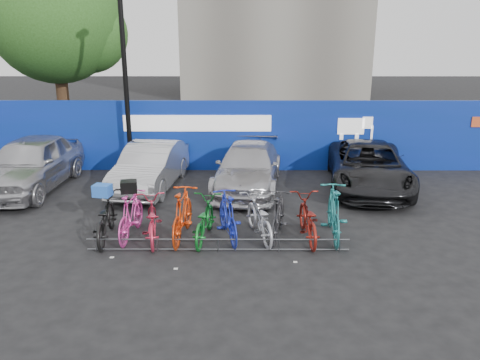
{
  "coord_description": "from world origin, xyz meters",
  "views": [
    {
      "loc": [
        0.5,
        -9.75,
        4.35
      ],
      "look_at": [
        0.46,
        2.0,
        0.82
      ],
      "focal_mm": 35.0,
      "sensor_mm": 36.0,
      "label": 1
    }
  ],
  "objects_px": {
    "car_1": "(151,166)",
    "bike_6": "(259,218)",
    "bike_0": "(105,218)",
    "lamppost": "(125,75)",
    "car_2": "(248,167)",
    "bike_3": "(182,214)",
    "car_0": "(30,163)",
    "bike_7": "(278,216)",
    "bike_rack": "(218,244)",
    "bike_9": "(334,213)",
    "car_3": "(368,166)",
    "bike_4": "(204,220)",
    "bike_8": "(307,219)",
    "bike_1": "(131,215)",
    "bike_2": "(151,220)",
    "bike_5": "(228,216)",
    "tree": "(61,21)"
  },
  "relations": [
    {
      "from": "bike_5",
      "to": "bike_9",
      "type": "xyz_separation_m",
      "value": [
        2.39,
        0.07,
        0.06
      ]
    },
    {
      "from": "car_3",
      "to": "bike_0",
      "type": "distance_m",
      "value": 7.92
    },
    {
      "from": "lamppost",
      "to": "bike_6",
      "type": "height_order",
      "value": "lamppost"
    },
    {
      "from": "car_2",
      "to": "bike_3",
      "type": "distance_m",
      "value": 4.11
    },
    {
      "from": "tree",
      "to": "bike_8",
      "type": "bearing_deg",
      "value": -48.82
    },
    {
      "from": "bike_0",
      "to": "lamppost",
      "type": "bearing_deg",
      "value": -89.56
    },
    {
      "from": "bike_2",
      "to": "car_2",
      "type": "bearing_deg",
      "value": -130.17
    },
    {
      "from": "bike_3",
      "to": "bike_1",
      "type": "bearing_deg",
      "value": 0.94
    },
    {
      "from": "car_0",
      "to": "car_2",
      "type": "bearing_deg",
      "value": 3.11
    },
    {
      "from": "bike_rack",
      "to": "bike_9",
      "type": "relative_size",
      "value": 2.75
    },
    {
      "from": "car_2",
      "to": "bike_3",
      "type": "relative_size",
      "value": 2.32
    },
    {
      "from": "bike_0",
      "to": "bike_2",
      "type": "xyz_separation_m",
      "value": [
        1.05,
        -0.04,
        -0.03
      ]
    },
    {
      "from": "bike_2",
      "to": "bike_8",
      "type": "distance_m",
      "value": 3.5
    },
    {
      "from": "bike_rack",
      "to": "tree",
      "type": "bearing_deg",
      "value": 122.45
    },
    {
      "from": "bike_rack",
      "to": "bike_9",
      "type": "xyz_separation_m",
      "value": [
        2.59,
        0.75,
        0.45
      ]
    },
    {
      "from": "car_3",
      "to": "car_1",
      "type": "bearing_deg",
      "value": -171.41
    },
    {
      "from": "tree",
      "to": "bike_6",
      "type": "xyz_separation_m",
      "value": [
        7.67,
        -9.92,
        -4.58
      ]
    },
    {
      "from": "bike_3",
      "to": "bike_4",
      "type": "relative_size",
      "value": 1.08
    },
    {
      "from": "car_3",
      "to": "bike_8",
      "type": "bearing_deg",
      "value": -113.11
    },
    {
      "from": "car_2",
      "to": "car_3",
      "type": "height_order",
      "value": "car_3"
    },
    {
      "from": "bike_7",
      "to": "bike_9",
      "type": "relative_size",
      "value": 0.86
    },
    {
      "from": "tree",
      "to": "lamppost",
      "type": "relative_size",
      "value": 1.28
    },
    {
      "from": "car_1",
      "to": "bike_7",
      "type": "distance_m",
      "value": 5.17
    },
    {
      "from": "bike_rack",
      "to": "bike_1",
      "type": "xyz_separation_m",
      "value": [
        -2.01,
        0.77,
        0.38
      ]
    },
    {
      "from": "bike_8",
      "to": "bike_1",
      "type": "bearing_deg",
      "value": -4.42
    },
    {
      "from": "bike_rack",
      "to": "bike_4",
      "type": "xyz_separation_m",
      "value": [
        -0.34,
        0.63,
        0.32
      ]
    },
    {
      "from": "bike_0",
      "to": "bike_7",
      "type": "height_order",
      "value": "bike_7"
    },
    {
      "from": "bike_3",
      "to": "bike_5",
      "type": "bearing_deg",
      "value": -174.98
    },
    {
      "from": "car_0",
      "to": "car_1",
      "type": "relative_size",
      "value": 1.14
    },
    {
      "from": "bike_rack",
      "to": "car_2",
      "type": "bearing_deg",
      "value": 81.09
    },
    {
      "from": "tree",
      "to": "bike_2",
      "type": "distance_m",
      "value": 12.23
    },
    {
      "from": "car_3",
      "to": "bike_4",
      "type": "relative_size",
      "value": 2.71
    },
    {
      "from": "bike_8",
      "to": "bike_6",
      "type": "bearing_deg",
      "value": -7.31
    },
    {
      "from": "bike_rack",
      "to": "bike_3",
      "type": "distance_m",
      "value": 1.16
    },
    {
      "from": "car_0",
      "to": "car_2",
      "type": "height_order",
      "value": "car_0"
    },
    {
      "from": "car_2",
      "to": "bike_0",
      "type": "relative_size",
      "value": 2.32
    },
    {
      "from": "bike_7",
      "to": "bike_2",
      "type": "bearing_deg",
      "value": 15.78
    },
    {
      "from": "car_1",
      "to": "bike_6",
      "type": "relative_size",
      "value": 2.24
    },
    {
      "from": "bike_0",
      "to": "bike_3",
      "type": "relative_size",
      "value": 1.0
    },
    {
      "from": "bike_rack",
      "to": "bike_5",
      "type": "xyz_separation_m",
      "value": [
        0.19,
        0.68,
        0.39
      ]
    },
    {
      "from": "car_2",
      "to": "bike_8",
      "type": "xyz_separation_m",
      "value": [
        1.27,
        -3.84,
        -0.16
      ]
    },
    {
      "from": "car_1",
      "to": "bike_1",
      "type": "xyz_separation_m",
      "value": [
        0.24,
        -3.72,
        -0.14
      ]
    },
    {
      "from": "bike_4",
      "to": "lamppost",
      "type": "bearing_deg",
      "value": -55.14
    },
    {
      "from": "bike_1",
      "to": "bike_9",
      "type": "distance_m",
      "value": 4.6
    },
    {
      "from": "bike_9",
      "to": "bike_3",
      "type": "bearing_deg",
      "value": 5.4
    },
    {
      "from": "bike_9",
      "to": "bike_6",
      "type": "bearing_deg",
      "value": 4.6
    },
    {
      "from": "bike_2",
      "to": "bike_4",
      "type": "xyz_separation_m",
      "value": [
        1.18,
        0.03,
        -0.0
      ]
    },
    {
      "from": "bike_9",
      "to": "car_0",
      "type": "bearing_deg",
      "value": -18.86
    },
    {
      "from": "car_3",
      "to": "bike_2",
      "type": "distance_m",
      "value": 7.05
    },
    {
      "from": "bike_3",
      "to": "bike_4",
      "type": "distance_m",
      "value": 0.5
    }
  ]
}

